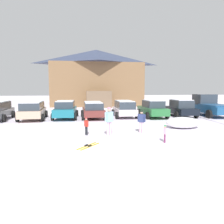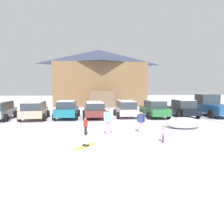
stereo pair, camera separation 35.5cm
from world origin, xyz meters
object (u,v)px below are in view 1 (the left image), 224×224
Objects in this scene: parked_teal_hatchback at (65,109)px; plowed_snow_pile at (183,123)px; skier_teen_in_navy_coat at (142,120)px; skier_adult_in_blue_parka at (109,120)px; parked_white_suv at (124,108)px; parked_black_sedan at (181,108)px; parked_beige_suv at (33,110)px; pickup_truck at (209,106)px; ski_lodge at (96,77)px; parked_green_coupe at (153,109)px; pair_of_skis at (88,146)px; skier_child_in_red_jacket at (86,125)px; parked_maroon_van at (93,109)px; skier_child_in_pink_snowsuit at (165,133)px.

parked_teal_hatchback is 10.44m from plowed_snow_pile.
skier_adult_in_blue_parka reaches higher than skier_teen_in_navy_coat.
parked_white_suv is 0.97× the size of parked_black_sedan.
skier_adult_in_blue_parka is at bearing -70.27° from parked_teal_hatchback.
parked_beige_suv is 17.05m from pickup_truck.
ski_lodge is 3.35× the size of parked_green_coupe.
skier_adult_in_blue_parka reaches higher than plowed_snow_pile.
skier_teen_in_navy_coat is 3.67m from plowed_snow_pile.
skier_adult_in_blue_parka is (-8.25, -7.56, 0.10)m from parked_black_sedan.
skier_child_in_red_jacket is at bearing 89.49° from pair_of_skis.
parked_black_sedan reaches higher than skier_teen_in_navy_coat.
parked_maroon_van is at bearing -4.53° from parked_teal_hatchback.
ski_lodge is at bearing 103.34° from parked_green_coupe.
pair_of_skis is (-1.33, -2.19, -0.92)m from skier_adult_in_blue_parka.
parked_teal_hatchback is 5.56m from parked_white_suv.
skier_child_in_red_jacket is (-4.00, -7.66, -0.27)m from parked_white_suv.
pickup_truck is at bearing -58.65° from ski_lodge.
skier_child_in_red_jacket is at bearing -117.58° from parked_white_suv.
parked_beige_suv is 1.05× the size of parked_green_coupe.
pickup_truck reaches higher than skier_adult_in_blue_parka.
skier_teen_in_navy_coat is (3.38, 0.02, 0.20)m from skier_child_in_red_jacket.
skier_adult_in_blue_parka is at bearing -168.97° from skier_teen_in_navy_coat.
ski_lodge is at bearing 121.35° from pickup_truck.
pair_of_skis is 0.56× the size of plowed_snow_pile.
pair_of_skis is (-0.98, -9.95, -0.81)m from parked_maroon_van.
parked_maroon_van is 3.17× the size of pair_of_skis.
parked_maroon_van is at bearing 108.18° from skier_teen_in_navy_coat.
parked_green_coupe is at bearing -3.00° from parked_teal_hatchback.
parked_green_coupe reaches higher than skier_child_in_red_jacket.
parked_teal_hatchback is at bearing -179.22° from parked_white_suv.
parked_beige_suv reaches higher than plowed_snow_pile.
parked_green_coupe reaches higher than pair_of_skis.
parked_green_coupe is 1.03× the size of parked_black_sedan.
parked_white_suv is at bearing 71.46° from skier_adult_in_blue_parka.
skier_adult_in_blue_parka is (-2.70, -8.04, 0.08)m from parked_white_suv.
parked_green_coupe is at bearing -10.78° from parked_white_suv.
parked_white_suv is 4.02× the size of skier_child_in_red_jacket.
skier_child_in_pink_snowsuit is at bearing -87.60° from ski_lodge.
skier_teen_in_navy_coat is at bearing -114.66° from parked_green_coupe.
skier_adult_in_blue_parka is at bearing 58.75° from pair_of_skis.
skier_child_in_red_jacket is (-3.86, 2.44, 0.09)m from skier_child_in_pink_snowsuit.
parked_white_suv reaches higher than skier_teen_in_navy_coat.
parked_maroon_van is 7.45m from skier_child_in_red_jacket.
ski_lodge reaches higher than plowed_snow_pile.
pickup_truck is at bearing 37.93° from pair_of_skis.
parked_maroon_van is 0.99× the size of parked_black_sedan.
parked_white_suv reaches higher than plowed_snow_pile.
pickup_truck is (3.10, 0.13, 0.15)m from parked_black_sedan.
parked_white_suv is 11.02m from pair_of_skis.
parked_teal_hatchback reaches higher than skier_child_in_pink_snowsuit.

